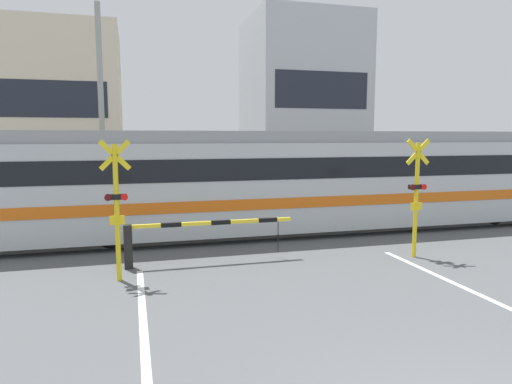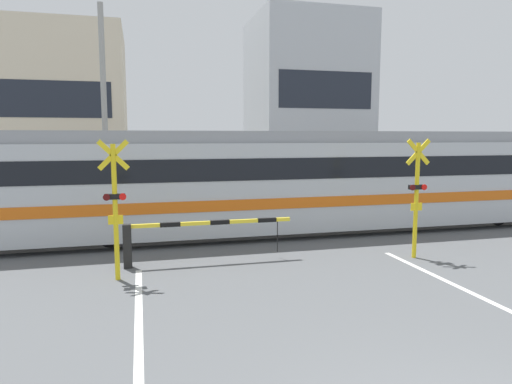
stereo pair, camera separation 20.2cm
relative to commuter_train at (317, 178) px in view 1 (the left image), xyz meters
name	(u,v)px [view 1 (the left image)]	position (x,y,z in m)	size (l,w,h in m)	color
rail_track_near	(248,238)	(-2.57, -0.72, -1.75)	(50.00, 0.10, 0.08)	gray
rail_track_far	(238,229)	(-2.57, 0.72, -1.75)	(50.00, 0.10, 0.08)	gray
commuter_train	(317,178)	(0.00, 0.00, 0.00)	(21.46, 2.75, 3.34)	#B7BCC1
crossing_barrier_near	(176,234)	(-4.97, -2.96, -0.99)	(4.23, 0.20, 1.07)	black
crossing_barrier_far	(286,197)	(-0.18, 2.65, -0.99)	(4.23, 0.20, 1.07)	black
crossing_signal_left	(117,204)	(-6.33, -3.85, -0.07)	(0.68, 0.15, 3.12)	yellow
crossing_signal_right	(416,193)	(1.18, -3.85, -0.07)	(0.68, 0.15, 3.12)	yellow
pedestrian	(204,185)	(-2.95, 5.72, -0.74)	(0.38, 0.24, 1.80)	#33384C
building_left_of_street	(53,111)	(-10.16, 13.88, 2.77)	(7.37, 6.57, 9.11)	beige
building_right_of_street	(302,103)	(4.72, 13.88, 3.50)	(6.78, 6.57, 10.58)	#B2B7BC
utility_pole_streetside	(101,111)	(-7.08, 5.15, 2.38)	(0.22, 0.22, 8.34)	gray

